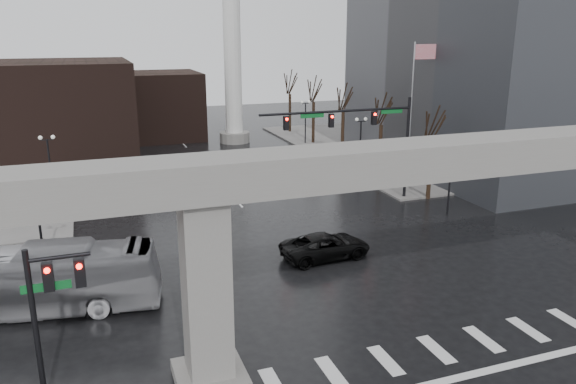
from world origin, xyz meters
name	(u,v)px	position (x,y,z in m)	size (l,w,h in m)	color
ground	(374,348)	(0.00, 0.00, 0.00)	(160.00, 160.00, 0.00)	black
sidewalk_ne	(425,146)	(26.00, 36.00, 0.07)	(28.00, 36.00, 0.15)	slate
elevated_guideway	(410,188)	(1.26, 0.00, 6.88)	(48.00, 2.60, 8.70)	gray
building_far_left	(48,113)	(-14.00, 42.00, 5.00)	(16.00, 14.00, 10.00)	black
building_far_mid	(158,105)	(-2.00, 52.00, 4.00)	(10.00, 10.00, 8.00)	black
smokestack	(232,26)	(6.00, 46.00, 13.35)	(3.60, 3.60, 30.00)	white
signal_mast_arm	(364,128)	(8.99, 18.80, 5.83)	(12.12, 0.43, 8.00)	black
signal_left_pole	(50,301)	(-12.25, 0.50, 4.07)	(2.30, 0.30, 6.00)	black
flagpole_assembly	(415,97)	(15.29, 22.00, 7.53)	(2.06, 0.12, 12.00)	silver
lamp_right_0	(451,168)	(13.50, 14.00, 3.47)	(1.22, 0.32, 5.11)	black
lamp_right_1	(361,135)	(13.50, 28.00, 3.47)	(1.22, 0.32, 5.11)	black
lamp_right_2	(305,115)	(13.50, 42.00, 3.47)	(1.22, 0.32, 5.11)	black
lamp_left_0	(37,208)	(-13.50, 14.00, 3.47)	(1.22, 0.32, 5.11)	black
lamp_left_1	(49,156)	(-13.50, 28.00, 3.47)	(1.22, 0.32, 5.11)	black
lamp_left_2	(55,128)	(-13.50, 42.00, 3.47)	(1.22, 0.32, 5.11)	black
tree_right_0	(430,164)	(14.53, 18.02, 2.79)	(1.09, 1.58, 7.50)	black
tree_right_1	(380,145)	(14.53, 26.02, 2.85)	(1.09, 1.61, 7.67)	black
tree_right_2	(343,130)	(14.53, 34.02, 2.91)	(1.10, 1.63, 7.85)	black
tree_right_3	(314,118)	(14.53, 42.02, 2.98)	(1.11, 1.66, 8.02)	black
tree_right_4	(290,109)	(14.53, 50.02, 3.04)	(1.12, 1.69, 8.19)	black
pickup_truck	(326,246)	(1.98, 9.65, 0.74)	(2.46, 5.33, 1.48)	black
city_bus	(33,280)	(-13.58, 8.29, 1.62)	(2.72, 11.62, 3.24)	#A5A5AA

